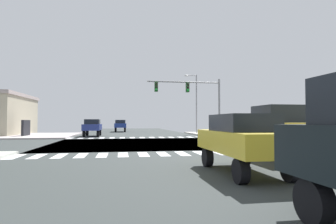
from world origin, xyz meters
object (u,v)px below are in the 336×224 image
at_px(sedan_crossing_1, 243,138).
at_px(sedan_queued_2, 120,125).
at_px(sedan_leading_3, 92,126).
at_px(traffic_signal_mast, 191,93).
at_px(street_lamp, 195,98).
at_px(pickup_farside_2, 288,130).

height_order(sedan_crossing_1, sedan_queued_2, same).
distance_m(sedan_queued_2, sedan_leading_3, 13.53).
relative_size(traffic_signal_mast, street_lamp, 0.97).
height_order(traffic_signal_mast, street_lamp, street_lamp).
relative_size(sedan_crossing_1, sedan_leading_3, 1.00).
relative_size(sedan_queued_2, sedan_leading_3, 1.00).
height_order(street_lamp, sedan_crossing_1, street_lamp).
bearing_deg(pickup_farside_2, traffic_signal_mast, 89.05).
bearing_deg(sedan_queued_2, traffic_signal_mast, 113.28).
relative_size(traffic_signal_mast, sedan_crossing_1, 1.80).
bearing_deg(sedan_crossing_1, traffic_signal_mast, 80.62).
distance_m(traffic_signal_mast, street_lamp, 8.93).
bearing_deg(street_lamp, traffic_signal_mast, -107.23).
bearing_deg(sedan_crossing_1, pickup_farside_2, 36.19).
relative_size(street_lamp, sedan_queued_2, 1.85).
height_order(sedan_crossing_1, sedan_leading_3, same).
distance_m(pickup_farside_2, sedan_queued_2, 35.40).
relative_size(traffic_signal_mast, sedan_queued_2, 1.80).
distance_m(street_lamp, sedan_queued_2, 13.54).
xyz_separation_m(traffic_signal_mast, sedan_leading_3, (-10.30, 3.76, -3.45)).
height_order(street_lamp, sedan_queued_2, street_lamp).
bearing_deg(traffic_signal_mast, pickup_farside_2, -90.95).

